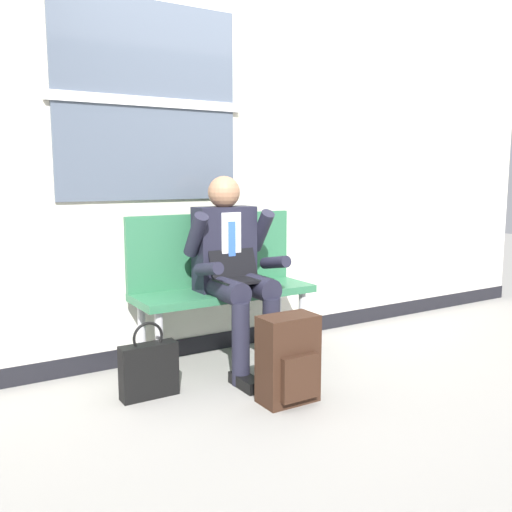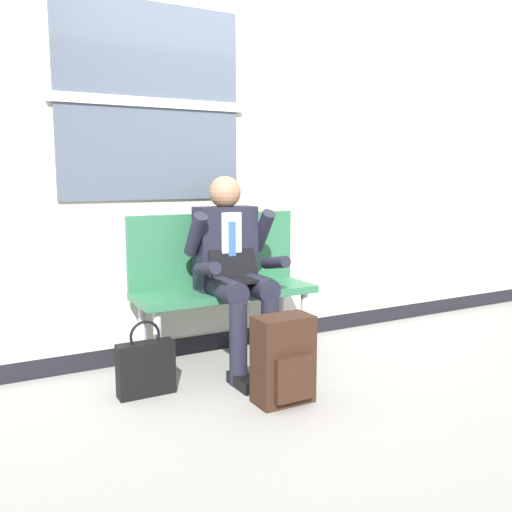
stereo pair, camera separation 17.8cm
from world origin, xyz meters
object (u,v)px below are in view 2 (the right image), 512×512
bench_with_person (220,276)px  person_seated (234,267)px  backpack (284,361)px  handbag (146,367)px

bench_with_person → person_seated: 0.23m
bench_with_person → person_seated: size_ratio=0.97×
bench_with_person → backpack: 0.91m
bench_with_person → backpack: bearing=-90.9°
person_seated → handbag: (-0.65, -0.16, -0.51)m
backpack → person_seated: bearing=88.8°
person_seated → backpack: person_seated is taller
bench_with_person → handbag: bearing=-150.4°
person_seated → bench_with_person: bearing=90.0°
person_seated → handbag: size_ratio=2.84×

